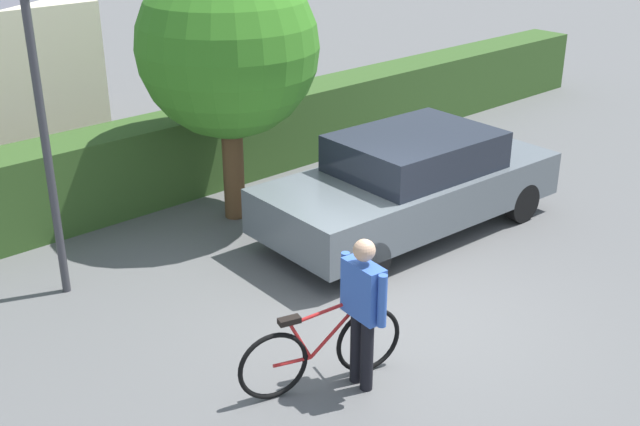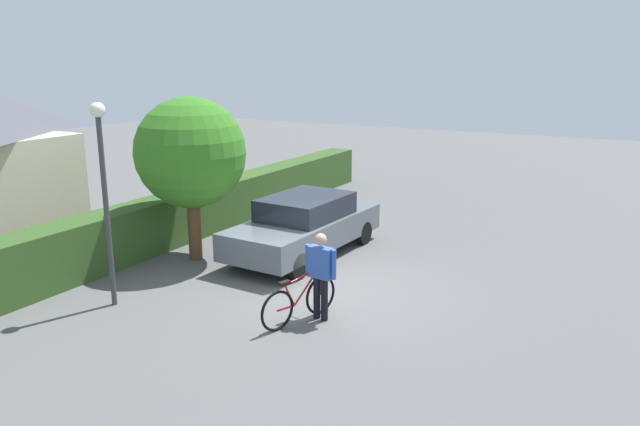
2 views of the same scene
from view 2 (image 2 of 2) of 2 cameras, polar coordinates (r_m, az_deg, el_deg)
The scene contains 7 objects.
ground_plane at distance 12.69m, azimuth -0.05°, elevation -7.20°, with size 60.00×60.00×0.00m, color #585858.
hedge_row at distance 15.41m, azimuth -16.40°, elevation -1.42°, with size 21.38×0.90×1.27m, color #325222.
parked_car_near at distance 14.70m, azimuth -1.47°, elevation -1.11°, with size 4.61×2.06×1.46m.
bicycle at distance 11.06m, azimuth -1.93°, elevation -8.29°, with size 1.75×0.67×1.00m.
person_rider at distance 10.96m, azimuth 0.06°, elevation -5.38°, with size 0.25×0.66×1.64m.
street_lamp at distance 11.91m, azimuth -19.78°, elevation 3.31°, with size 0.28×0.28×3.91m.
tree_kerbside at distance 14.29m, azimuth -12.12°, elevation 5.53°, with size 2.57×2.57×3.86m.
Camera 2 is at (-10.32, -5.76, 4.63)m, focal length 33.89 mm.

